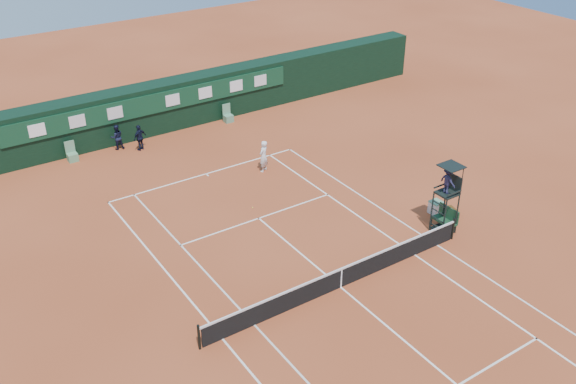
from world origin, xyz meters
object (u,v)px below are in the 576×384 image
object	(u,v)px
tennis_net	(341,277)
player_bench	(446,217)
umpire_chair	(448,185)
cooler	(436,207)
player	(263,156)

from	to	relation	value
tennis_net	player_bench	bearing A→B (deg)	6.76
tennis_net	umpire_chair	distance (m)	6.79
cooler	umpire_chair	bearing A→B (deg)	-124.97
tennis_net	player_bench	world-z (taller)	same
player	tennis_net	bearing A→B (deg)	45.59
player	cooler	bearing A→B (deg)	89.38
umpire_chair	player	bearing A→B (deg)	110.63
umpire_chair	player_bench	world-z (taller)	umpire_chair
player_bench	cooler	bearing A→B (deg)	63.53
cooler	player	xyz separation A→B (m)	(-4.62, 8.40, 0.57)
tennis_net	player_bench	size ratio (longest dim) A/B	10.75
tennis_net	player	xyz separation A→B (m)	(2.80, 10.45, 0.39)
umpire_chair	player_bench	bearing A→B (deg)	18.25
tennis_net	cooler	distance (m)	7.69
player	player_bench	bearing A→B (deg)	83.10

